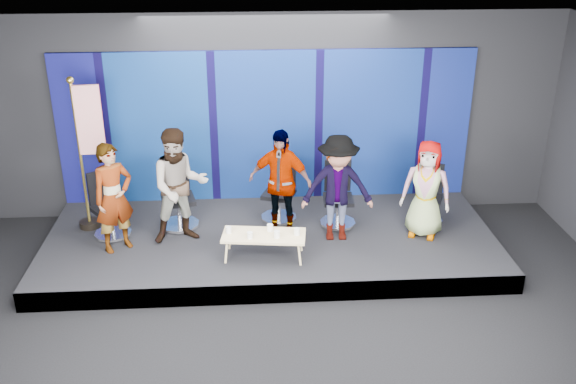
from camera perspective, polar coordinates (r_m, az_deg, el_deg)
name	(u,v)px	position (r m, az deg, el deg)	size (l,w,h in m)	color
ground	(279,349)	(8.17, -0.76, -13.77)	(10.00, 10.00, 0.00)	black
room_walls	(278,166)	(6.96, -0.87, 2.29)	(10.02, 8.02, 3.51)	black
riser	(271,242)	(10.19, -1.53, -4.50)	(7.00, 3.00, 0.30)	black
backdrop	(266,127)	(10.96, -1.93, 5.81)	(7.00, 0.08, 2.60)	#0E064F
chair_a	(109,215)	(10.34, -15.59, -1.97)	(0.81, 0.81, 1.03)	silver
panelist_a	(114,198)	(9.69, -15.24, -0.50)	(0.61, 0.40, 1.66)	black
chair_b	(178,205)	(10.39, -9.73, -1.11)	(0.75, 0.75, 1.11)	silver
panelist_b	(179,186)	(9.72, -9.63, 0.51)	(0.87, 0.68, 1.79)	black
chair_c	(280,199)	(10.49, -0.74, -0.61)	(0.76, 0.76, 1.05)	silver
panelist_c	(280,182)	(9.83, -0.71, 0.86)	(1.00, 0.42, 1.70)	black
chair_d	(338,204)	(10.35, 4.45, -1.08)	(0.61, 0.61, 1.04)	silver
panelist_d	(338,188)	(9.69, 4.42, 0.35)	(1.08, 0.62, 1.68)	black
chair_e	(428,203)	(10.65, 12.31, -0.99)	(0.70, 0.70, 0.95)	silver
panelist_e	(426,189)	(10.01, 12.18, 0.25)	(0.75, 0.49, 1.54)	black
coffee_table	(264,236)	(9.33, -2.16, -3.95)	(1.26, 0.66, 0.37)	tan
mug_a	(229,230)	(9.37, -5.30, -3.37)	(0.08, 0.08, 0.10)	silver
mug_b	(250,235)	(9.20, -3.41, -3.86)	(0.08, 0.08, 0.10)	silver
mug_c	(270,228)	(9.39, -1.61, -3.20)	(0.09, 0.09, 0.10)	silver
mug_d	(277,234)	(9.20, -1.00, -3.78)	(0.09, 0.09, 0.11)	silver
mug_e	(297,232)	(9.28, 0.80, -3.53)	(0.08, 0.08, 0.10)	silver
flag_stand	(88,151)	(10.31, -17.35, 3.53)	(0.56, 0.33, 2.46)	black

